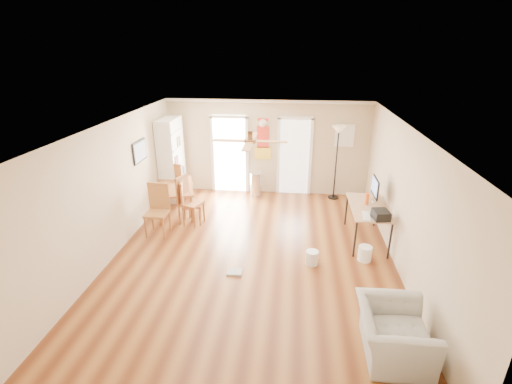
# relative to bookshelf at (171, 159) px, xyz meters

# --- Properties ---
(floor) EXTENTS (7.00, 7.00, 0.00)m
(floor) POSITION_rel_bookshelf_xyz_m (2.51, -2.81, -1.09)
(floor) COLOR brown
(floor) RESTS_ON ground
(ceiling) EXTENTS (5.50, 7.00, 0.00)m
(ceiling) POSITION_rel_bookshelf_xyz_m (2.51, -2.81, 1.51)
(ceiling) COLOR silver
(ceiling) RESTS_ON floor
(wall_back) EXTENTS (5.50, 0.04, 2.60)m
(wall_back) POSITION_rel_bookshelf_xyz_m (2.51, 0.69, 0.21)
(wall_back) COLOR beige
(wall_back) RESTS_ON floor
(wall_front) EXTENTS (5.50, 0.04, 2.60)m
(wall_front) POSITION_rel_bookshelf_xyz_m (2.51, -6.31, 0.21)
(wall_front) COLOR beige
(wall_front) RESTS_ON floor
(wall_left) EXTENTS (0.04, 7.00, 2.60)m
(wall_left) POSITION_rel_bookshelf_xyz_m (-0.24, -2.81, 0.21)
(wall_left) COLOR beige
(wall_left) RESTS_ON floor
(wall_right) EXTENTS (0.04, 7.00, 2.60)m
(wall_right) POSITION_rel_bookshelf_xyz_m (5.26, -2.81, 0.21)
(wall_right) COLOR beige
(wall_right) RESTS_ON floor
(crown_molding) EXTENTS (5.50, 7.00, 0.08)m
(crown_molding) POSITION_rel_bookshelf_xyz_m (2.51, -2.81, 1.47)
(crown_molding) COLOR white
(crown_molding) RESTS_ON wall_back
(kitchen_doorway) EXTENTS (0.90, 0.10, 2.10)m
(kitchen_doorway) POSITION_rel_bookshelf_xyz_m (1.46, 0.67, -0.04)
(kitchen_doorway) COLOR white
(kitchen_doorway) RESTS_ON wall_back
(bathroom_doorway) EXTENTS (0.80, 0.10, 2.10)m
(bathroom_doorway) POSITION_rel_bookshelf_xyz_m (3.26, 0.67, -0.04)
(bathroom_doorway) COLOR white
(bathroom_doorway) RESTS_ON wall_back
(wall_decal) EXTENTS (0.46, 0.03, 1.10)m
(wall_decal) POSITION_rel_bookshelf_xyz_m (2.39, 0.67, 0.46)
(wall_decal) COLOR red
(wall_decal) RESTS_ON wall_back
(ac_grille) EXTENTS (0.50, 0.04, 0.60)m
(ac_grille) POSITION_rel_bookshelf_xyz_m (4.56, 0.66, 0.61)
(ac_grille) COLOR white
(ac_grille) RESTS_ON wall_back
(framed_poster) EXTENTS (0.04, 0.66, 0.48)m
(framed_poster) POSITION_rel_bookshelf_xyz_m (-0.21, -1.41, 0.61)
(framed_poster) COLOR black
(framed_poster) RESTS_ON wall_left
(ceiling_fan) EXTENTS (1.24, 1.24, 0.20)m
(ceiling_fan) POSITION_rel_bookshelf_xyz_m (2.51, -3.11, 1.34)
(ceiling_fan) COLOR #593819
(ceiling_fan) RESTS_ON ceiling
(bookshelf) EXTENTS (0.66, 1.06, 2.18)m
(bookshelf) POSITION_rel_bookshelf_xyz_m (0.00, 0.00, 0.00)
(bookshelf) COLOR silver
(bookshelf) RESTS_ON floor
(dining_table) EXTENTS (1.23, 1.59, 0.70)m
(dining_table) POSITION_rel_bookshelf_xyz_m (0.36, -0.92, -0.74)
(dining_table) COLOR #9B6832
(dining_table) RESTS_ON floor
(dining_chair_right_a) EXTENTS (0.52, 0.52, 1.04)m
(dining_chair_right_a) POSITION_rel_bookshelf_xyz_m (0.91, -1.46, -0.57)
(dining_chair_right_a) COLOR #A96436
(dining_chair_right_a) RESTS_ON floor
(dining_chair_right_b) EXTENTS (0.59, 0.59, 1.14)m
(dining_chair_right_b) POSITION_rel_bookshelf_xyz_m (0.91, -1.48, -0.52)
(dining_chair_right_b) COLOR #A56635
(dining_chair_right_b) RESTS_ON floor
(dining_chair_near) EXTENTS (0.47, 0.47, 1.13)m
(dining_chair_near) POSITION_rel_bookshelf_xyz_m (0.31, -2.10, -0.53)
(dining_chair_near) COLOR #A26534
(dining_chair_near) RESTS_ON floor
(dining_chair_far) EXTENTS (0.58, 0.58, 1.11)m
(dining_chair_far) POSITION_rel_bookshelf_xyz_m (0.28, -0.25, -0.54)
(dining_chair_far) COLOR #AB7237
(dining_chair_far) RESTS_ON floor
(trash_can) EXTENTS (0.38, 0.38, 0.68)m
(trash_can) POSITION_rel_bookshelf_xyz_m (2.23, 0.34, -0.75)
(trash_can) COLOR silver
(trash_can) RESTS_ON floor
(torchiere_lamp) EXTENTS (0.47, 0.47, 2.00)m
(torchiere_lamp) POSITION_rel_bookshelf_xyz_m (4.37, 0.43, -0.09)
(torchiere_lamp) COLOR black
(torchiere_lamp) RESTS_ON floor
(computer_desk) EXTENTS (0.74, 1.49, 0.80)m
(computer_desk) POSITION_rel_bookshelf_xyz_m (4.84, -1.88, -0.69)
(computer_desk) COLOR tan
(computer_desk) RESTS_ON floor
(imac) EXTENTS (0.27, 0.57, 0.54)m
(imac) POSITION_rel_bookshelf_xyz_m (4.98, -1.65, -0.02)
(imac) COLOR black
(imac) RESTS_ON computer_desk
(keyboard) EXTENTS (0.18, 0.43, 0.02)m
(keyboard) POSITION_rel_bookshelf_xyz_m (4.71, -2.38, -0.29)
(keyboard) COLOR silver
(keyboard) RESTS_ON computer_desk
(printer) EXTENTS (0.34, 0.38, 0.17)m
(printer) POSITION_rel_bookshelf_xyz_m (4.96, -2.46, -0.21)
(printer) COLOR black
(printer) RESTS_ON computer_desk
(orange_bottle) EXTENTS (0.10, 0.10, 0.25)m
(orange_bottle) POSITION_rel_bookshelf_xyz_m (4.81, -1.78, -0.17)
(orange_bottle) COLOR #ED5715
(orange_bottle) RESTS_ON computer_desk
(wastebasket_a) EXTENTS (0.29, 0.29, 0.28)m
(wastebasket_a) POSITION_rel_bookshelf_xyz_m (3.67, -2.95, -0.95)
(wastebasket_a) COLOR silver
(wastebasket_a) RESTS_ON floor
(wastebasket_b) EXTENTS (0.30, 0.30, 0.30)m
(wastebasket_b) POSITION_rel_bookshelf_xyz_m (4.70, -2.70, -0.94)
(wastebasket_b) COLOR white
(wastebasket_b) RESTS_ON floor
(floor_cloth) EXTENTS (0.29, 0.23, 0.04)m
(floor_cloth) POSITION_rel_bookshelf_xyz_m (2.24, -3.41, -1.07)
(floor_cloth) COLOR #A7A8A2
(floor_cloth) RESTS_ON floor
(armchair) EXTENTS (0.93, 1.06, 0.69)m
(armchair) POSITION_rel_bookshelf_xyz_m (4.66, -5.05, -0.75)
(armchair) COLOR #A9A9A4
(armchair) RESTS_ON floor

